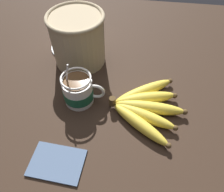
# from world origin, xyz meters

# --- Properties ---
(table) EXTENTS (1.33, 1.33, 0.03)m
(table) POSITION_xyz_m (0.00, 0.00, 0.01)
(table) COLOR #332319
(table) RESTS_ON ground
(coffee_mug) EXTENTS (0.13, 0.09, 0.15)m
(coffee_mug) POSITION_xyz_m (-0.04, -0.02, 0.07)
(coffee_mug) COLOR white
(coffee_mug) RESTS_ON table
(banana_bunch) EXTENTS (0.24, 0.27, 0.04)m
(banana_bunch) POSITION_xyz_m (0.17, -0.03, 0.05)
(banana_bunch) COLOR #4C381E
(banana_bunch) RESTS_ON table
(woven_basket) EXTENTS (0.19, 0.19, 0.18)m
(woven_basket) POSITION_xyz_m (-0.08, 0.17, 0.12)
(woven_basket) COLOR tan
(woven_basket) RESTS_ON table
(napkin) EXTENTS (0.14, 0.10, 0.01)m
(napkin) POSITION_xyz_m (-0.05, -0.23, 0.03)
(napkin) COLOR slate
(napkin) RESTS_ON table
(small_plate) EXTENTS (0.18, 0.18, 0.01)m
(small_plate) POSITION_xyz_m (-0.12, 0.24, 0.03)
(small_plate) COLOR silver
(small_plate) RESTS_ON table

